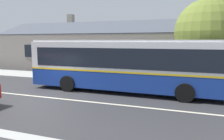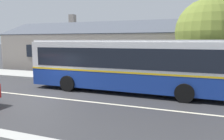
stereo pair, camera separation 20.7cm
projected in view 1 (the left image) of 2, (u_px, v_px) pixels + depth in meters
name	position (u px, v px, depth m)	size (l,w,h in m)	color
ground_plane	(45.00, 97.00, 12.34)	(300.00, 300.00, 0.00)	#2D2D30
sidewalk_far	(90.00, 79.00, 17.92)	(60.00, 3.00, 0.15)	#9E9E99
lane_divider_stripe	(45.00, 97.00, 12.33)	(60.00, 0.16, 0.01)	beige
community_building	(128.00, 51.00, 24.22)	(28.27, 8.92, 6.38)	gray
transit_bus	(124.00, 64.00, 13.53)	(12.05, 2.86, 3.22)	navy
bench_by_building	(72.00, 72.00, 18.17)	(1.82, 0.51, 0.94)	#4C4C4C
bench_down_street	(115.00, 75.00, 16.75)	(1.87, 0.51, 0.94)	#4C4C4C
street_tree_primary	(208.00, 33.00, 15.31)	(4.57, 4.57, 6.09)	#4C3828
bike_rack	(46.00, 69.00, 19.09)	(1.16, 0.06, 0.78)	slate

